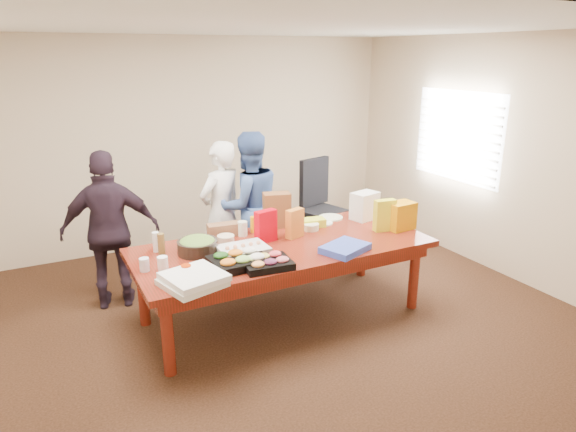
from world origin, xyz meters
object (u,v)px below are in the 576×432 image
office_chair (322,209)px  conference_table (283,281)px  person_right (249,206)px  salad_bowl (198,247)px  sheet_cake (243,251)px  person_center (222,213)px

office_chair → conference_table: bearing=-148.9°
conference_table → person_right: 1.16m
office_chair → salad_bowl: 2.36m
office_chair → sheet_cake: 2.20m
person_right → office_chair: bearing=-166.4°
person_center → salad_bowl: 1.08m
office_chair → sheet_cake: size_ratio=2.64×
salad_bowl → person_center: bearing=58.3°
sheet_cake → salad_bowl: (-0.35, 0.22, 0.02)m
person_right → salad_bowl: 1.26m
person_center → person_right: 0.32m
office_chair → person_center: bearing=174.0°
office_chair → person_right: size_ratio=0.68×
conference_table → office_chair: bearing=47.2°
conference_table → person_center: person_center is taller
conference_table → sheet_cake: 0.60m
office_chair → sheet_cake: (-1.67, -1.40, 0.22)m
conference_table → salad_bowl: salad_bowl is taller
person_center → salad_bowl: person_center is taller
person_center → salad_bowl: (-0.57, -0.92, 0.01)m
person_right → sheet_cake: (-0.53, -1.12, -0.05)m
person_center → salad_bowl: size_ratio=4.32×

